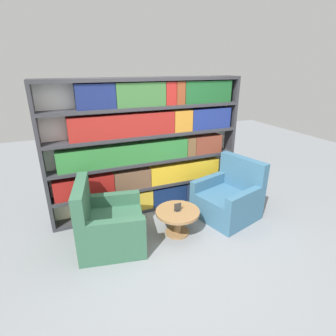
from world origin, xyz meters
The scene contains 6 objects.
ground_plane centered at (0.00, 0.00, 0.00)m, with size 14.00×14.00×0.00m, color gray.
bookshelf centered at (0.03, 1.22, 1.09)m, with size 3.19×0.30×2.20m.
armchair_left centered at (-0.85, 0.46, 0.31)m, with size 1.00×1.01×0.96m.
armchair_right centered at (1.13, 0.47, 0.31)m, with size 1.05×1.06×0.96m.
coffee_table centered at (0.14, 0.33, 0.28)m, with size 0.65×0.65×0.38m.
table_sign centered at (0.14, 0.33, 0.43)m, with size 0.11×0.06×0.12m.
Camera 1 is at (-1.28, -2.68, 2.36)m, focal length 28.00 mm.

